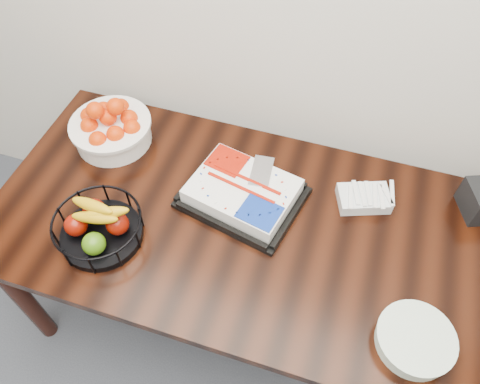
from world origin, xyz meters
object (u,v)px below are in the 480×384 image
(table, at_px, (243,235))
(plate_stack, at_px, (415,340))
(cake_tray, at_px, (243,193))
(tangerine_bowl, at_px, (110,125))
(fruit_basket, at_px, (98,226))

(table, height_order, plate_stack, plate_stack)
(cake_tray, bearing_deg, table, -72.21)
(cake_tray, relative_size, plate_stack, 2.04)
(cake_tray, height_order, tangerine_bowl, tangerine_bowl)
(table, bearing_deg, tangerine_bowl, 160.23)
(tangerine_bowl, relative_size, fruit_basket, 1.07)
(fruit_basket, bearing_deg, plate_stack, -2.83)
(fruit_basket, xyz_separation_m, plate_stack, (1.04, -0.05, -0.04))
(table, height_order, fruit_basket, fruit_basket)
(cake_tray, height_order, fruit_basket, fruit_basket)
(table, xyz_separation_m, plate_stack, (0.61, -0.26, 0.11))
(cake_tray, distance_m, plate_stack, 0.73)
(tangerine_bowl, bearing_deg, fruit_basket, -67.90)
(table, xyz_separation_m, fruit_basket, (-0.44, -0.20, 0.15))
(table, distance_m, fruit_basket, 0.51)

